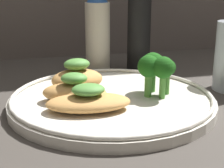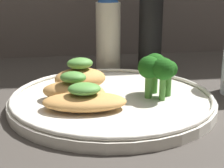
% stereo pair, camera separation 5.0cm
% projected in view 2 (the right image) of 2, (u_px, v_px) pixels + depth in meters
% --- Properties ---
extents(ground_plane, '(1.80, 1.80, 0.01)m').
position_uv_depth(ground_plane, '(112.00, 109.00, 0.51)').
color(ground_plane, '#3D3833').
extents(plate, '(0.30, 0.30, 0.02)m').
position_uv_depth(plate, '(112.00, 100.00, 0.51)').
color(plate, silver).
rests_on(plate, ground_plane).
extents(grilled_meat_front, '(0.12, 0.07, 0.04)m').
position_uv_depth(grilled_meat_front, '(85.00, 100.00, 0.45)').
color(grilled_meat_front, tan).
rests_on(grilled_meat_front, plate).
extents(grilled_meat_middle, '(0.10, 0.08, 0.04)m').
position_uv_depth(grilled_meat_middle, '(74.00, 90.00, 0.48)').
color(grilled_meat_middle, tan).
rests_on(grilled_meat_middle, plate).
extents(grilled_meat_back, '(0.09, 0.07, 0.05)m').
position_uv_depth(grilled_meat_back, '(80.00, 77.00, 0.54)').
color(grilled_meat_back, tan).
rests_on(grilled_meat_back, plate).
extents(broccoli_bunch, '(0.06, 0.07, 0.06)m').
position_uv_depth(broccoli_bunch, '(157.00, 69.00, 0.50)').
color(broccoli_bunch, '#4C8E38').
rests_on(broccoli_bunch, plate).
extents(sauce_bottle, '(0.05, 0.05, 0.17)m').
position_uv_depth(sauce_bottle, '(108.00, 32.00, 0.68)').
color(sauce_bottle, beige).
rests_on(sauce_bottle, ground_plane).
extents(pepper_grinder, '(0.05, 0.05, 0.18)m').
position_uv_depth(pepper_grinder, '(150.00, 31.00, 0.69)').
color(pepper_grinder, black).
rests_on(pepper_grinder, ground_plane).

